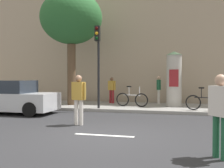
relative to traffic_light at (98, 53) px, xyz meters
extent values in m
plane|color=#2B2B2D|center=(1.83, -5.24, -2.92)|extent=(80.00, 80.00, 0.00)
cube|color=gray|center=(1.83, 1.76, -2.84)|extent=(36.00, 4.00, 0.15)
cube|color=silver|center=(1.83, -5.24, -2.91)|extent=(1.80, 0.16, 0.01)
cube|color=tan|center=(1.83, 6.76, 1.85)|extent=(36.00, 5.00, 9.52)
cylinder|color=black|center=(0.00, 0.11, -1.10)|extent=(0.12, 0.12, 3.34)
cube|color=black|center=(0.00, -0.07, 0.95)|extent=(0.24, 0.24, 0.75)
sphere|color=#390605|center=(0.00, -0.20, 1.19)|extent=(0.16, 0.16, 0.16)
sphere|color=#F2A519|center=(0.00, -0.20, 0.95)|extent=(0.16, 0.16, 0.16)
sphere|color=#07330F|center=(0.00, -0.20, 0.71)|extent=(0.16, 0.16, 0.16)
cylinder|color=#B2ADA3|center=(3.65, 2.05, -1.39)|extent=(0.80, 0.80, 2.75)
cone|color=#334C33|center=(3.65, 2.05, 0.08)|extent=(0.88, 0.88, 0.20)
cube|color=maroon|center=(3.65, 1.64, -1.25)|extent=(0.48, 0.02, 0.90)
cylinder|color=brown|center=(-2.00, 1.37, -1.05)|extent=(0.48, 0.48, 3.43)
ellipsoid|color=#28602D|center=(-2.00, 1.37, 2.15)|extent=(3.49, 3.49, 2.96)
cylinder|color=silver|center=(0.38, -3.80, -2.47)|extent=(0.14, 0.14, 0.90)
cylinder|color=silver|center=(0.58, -3.84, -2.47)|extent=(0.14, 0.14, 0.90)
cube|color=#B78C33|center=(0.48, -3.82, -1.70)|extent=(0.46, 0.32, 0.64)
cylinder|color=#B78C33|center=(0.23, -3.77, -1.70)|extent=(0.09, 0.09, 0.61)
cylinder|color=#B78C33|center=(0.73, -3.87, -1.70)|extent=(0.09, 0.09, 0.61)
sphere|color=#8C664C|center=(0.48, -3.82, -1.26)|extent=(0.24, 0.24, 0.24)
cube|color=#724C84|center=(0.51, -3.64, -1.73)|extent=(0.31, 0.21, 0.36)
cylinder|color=#1E5938|center=(4.73, -6.70, -2.47)|extent=(0.14, 0.14, 0.89)
cylinder|color=#1E5938|center=(4.87, -6.88, -2.47)|extent=(0.14, 0.14, 0.89)
cube|color=silver|center=(4.80, -6.79, -1.71)|extent=(0.47, 0.52, 0.63)
cylinder|color=silver|center=(4.63, -6.57, -1.71)|extent=(0.09, 0.09, 0.60)
sphere|color=tan|center=(4.80, -6.79, -1.27)|extent=(0.24, 0.24, 0.24)
cylinder|color=silver|center=(2.76, 3.10, -2.36)|extent=(0.14, 0.14, 0.82)
cylinder|color=silver|center=(2.73, 3.32, -2.36)|extent=(0.14, 0.14, 0.82)
cube|color=#1E5938|center=(2.75, 3.21, -1.65)|extent=(0.29, 0.48, 0.58)
cylinder|color=#1E5938|center=(2.77, 2.94, -1.65)|extent=(0.09, 0.09, 0.55)
cylinder|color=#1E5938|center=(2.72, 3.48, -1.65)|extent=(0.09, 0.09, 0.55)
sphere|color=tan|center=(2.75, 3.21, -1.25)|extent=(0.22, 0.22, 0.22)
cylinder|color=maroon|center=(-0.11, 2.86, -2.37)|extent=(0.14, 0.14, 0.79)
cylinder|color=maroon|center=(0.08, 2.75, -2.37)|extent=(0.14, 0.14, 0.79)
cube|color=#B78C33|center=(-0.01, 2.81, -1.70)|extent=(0.49, 0.43, 0.56)
cylinder|color=#B78C33|center=(-0.24, 2.94, -1.70)|extent=(0.09, 0.09, 0.53)
cylinder|color=#B78C33|center=(0.21, 2.67, -1.70)|extent=(0.09, 0.09, 0.53)
sphere|color=brown|center=(-0.01, 2.81, -1.31)|extent=(0.21, 0.21, 0.21)
torus|color=black|center=(4.58, 0.44, -2.41)|extent=(0.72, 0.19, 0.72)
torus|color=black|center=(5.61, 0.25, -2.41)|extent=(0.72, 0.19, 0.72)
cylinder|color=black|center=(5.09, 0.34, -2.16)|extent=(0.94, 0.21, 0.04)
cylinder|color=black|center=(4.94, 0.37, -1.96)|extent=(0.04, 0.04, 0.45)
cylinder|color=black|center=(5.51, 0.27, -1.96)|extent=(0.04, 0.04, 0.50)
cube|color=black|center=(4.94, 0.37, -1.71)|extent=(0.25, 0.14, 0.06)
torus|color=black|center=(0.97, 1.33, -2.41)|extent=(0.72, 0.16, 0.72)
torus|color=black|center=(2.01, 1.18, -2.41)|extent=(0.72, 0.16, 0.72)
cylinder|color=silver|center=(1.49, 1.25, -2.16)|extent=(0.94, 0.17, 0.04)
cylinder|color=silver|center=(1.34, 1.27, -1.96)|extent=(0.04, 0.04, 0.45)
cylinder|color=silver|center=(1.91, 1.19, -1.96)|extent=(0.04, 0.04, 0.50)
cube|color=black|center=(1.34, 1.27, -1.71)|extent=(0.25, 0.13, 0.06)
cube|color=silver|center=(-3.77, -1.72, -2.34)|extent=(4.34, 1.80, 0.79)
cube|color=#262D38|center=(-3.98, -1.72, -1.65)|extent=(2.43, 1.61, 0.58)
cylinder|color=black|center=(-2.25, -2.55, -2.60)|extent=(0.64, 0.22, 0.64)
cylinder|color=black|center=(-2.26, -0.88, -2.60)|extent=(0.64, 0.22, 0.64)
camera|label=1|loc=(3.99, -12.71, -1.22)|focal=42.84mm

